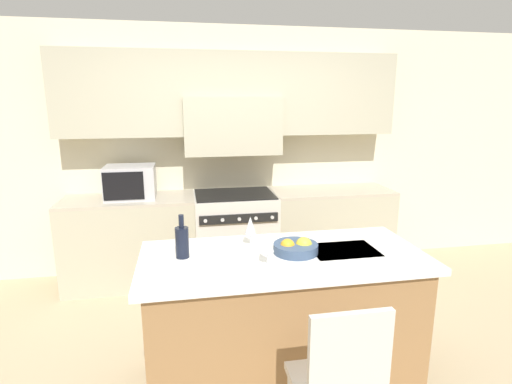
# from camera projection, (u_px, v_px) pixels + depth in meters

# --- Properties ---
(ground_plane) EXTENTS (10.00, 10.00, 0.00)m
(ground_plane) POSITION_uv_depth(u_px,v_px,m) (266.00, 373.00, 2.87)
(ground_plane) COLOR tan
(back_cabinetry) EXTENTS (10.00, 0.46, 2.70)m
(back_cabinetry) POSITION_uv_depth(u_px,v_px,m) (231.00, 130.00, 4.38)
(back_cabinetry) COLOR beige
(back_cabinetry) RESTS_ON ground_plane
(back_counter) EXTENTS (3.54, 0.62, 0.93)m
(back_counter) POSITION_uv_depth(u_px,v_px,m) (235.00, 235.00, 4.40)
(back_counter) COLOR #B2AD93
(back_counter) RESTS_ON ground_plane
(range_stove) EXTENTS (0.86, 0.70, 0.94)m
(range_stove) POSITION_uv_depth(u_px,v_px,m) (235.00, 235.00, 4.38)
(range_stove) COLOR beige
(range_stove) RESTS_ON ground_plane
(microwave) EXTENTS (0.49, 0.38, 0.34)m
(microwave) POSITION_uv_depth(u_px,v_px,m) (130.00, 182.00, 4.07)
(microwave) COLOR #B7B7BC
(microwave) RESTS_ON back_counter
(kitchen_island) EXTENTS (1.85, 0.83, 0.94)m
(kitchen_island) POSITION_uv_depth(u_px,v_px,m) (282.00, 318.00, 2.71)
(kitchen_island) COLOR olive
(kitchen_island) RESTS_ON ground_plane
(island_chair) EXTENTS (0.42, 0.40, 0.99)m
(island_chair) POSITION_uv_depth(u_px,v_px,m) (339.00, 381.00, 1.97)
(island_chair) COLOR beige
(island_chair) RESTS_ON ground_plane
(wine_bottle) EXTENTS (0.09, 0.09, 0.28)m
(wine_bottle) POSITION_uv_depth(u_px,v_px,m) (182.00, 241.00, 2.53)
(wine_bottle) COLOR black
(wine_bottle) RESTS_ON kitchen_island
(wine_glass_near) EXTENTS (0.07, 0.07, 0.21)m
(wine_glass_near) POSITION_uv_depth(u_px,v_px,m) (268.00, 243.00, 2.39)
(wine_glass_near) COLOR white
(wine_glass_near) RESTS_ON kitchen_island
(wine_glass_far) EXTENTS (0.07, 0.07, 0.21)m
(wine_glass_far) POSITION_uv_depth(u_px,v_px,m) (250.00, 226.00, 2.72)
(wine_glass_far) COLOR white
(wine_glass_far) RESTS_ON kitchen_island
(fruit_bowl) EXTENTS (0.29, 0.29, 0.11)m
(fruit_bowl) POSITION_uv_depth(u_px,v_px,m) (296.00, 247.00, 2.62)
(fruit_bowl) COLOR #384C6B
(fruit_bowl) RESTS_ON kitchen_island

